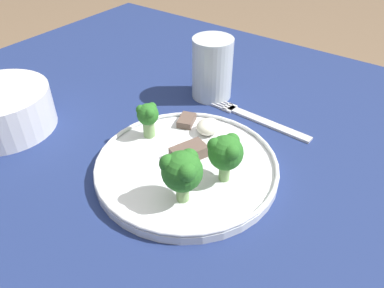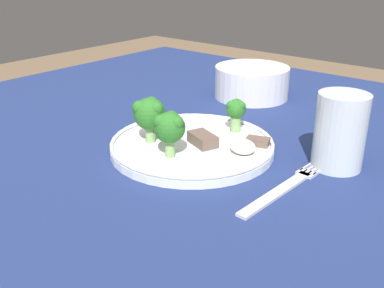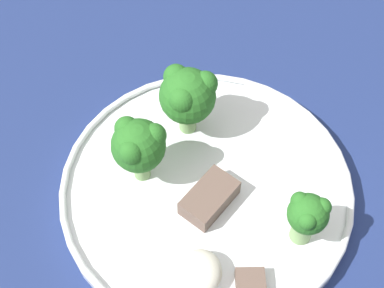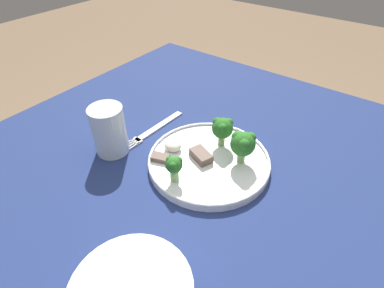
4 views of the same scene
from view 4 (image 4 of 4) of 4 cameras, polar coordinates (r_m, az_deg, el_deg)
table at (r=0.65m, az=3.92°, el=-15.39°), size 1.11×1.06×0.77m
dinner_plate at (r=0.62m, az=3.23°, el=-3.17°), size 0.25×0.25×0.02m
fork at (r=0.71m, az=-7.76°, el=2.43°), size 0.03×0.21×0.00m
drinking_glass at (r=0.65m, az=-15.42°, el=2.10°), size 0.07×0.07×0.11m
broccoli_floret_near_rim_left at (r=0.55m, az=-3.44°, el=-4.19°), size 0.03×0.03×0.05m
broccoli_floret_center_left at (r=0.59m, az=9.76°, el=0.05°), size 0.05×0.05×0.07m
broccoli_floret_back_left at (r=0.63m, az=5.82°, el=3.06°), size 0.05×0.04×0.07m
meat_slice_front_slice at (r=0.61m, az=1.73°, el=-2.18°), size 0.06×0.04×0.02m
meat_slice_middle_slice at (r=0.61m, az=-6.32°, el=-2.80°), size 0.04×0.03×0.01m
sauce_dollop at (r=0.63m, az=-3.68°, el=-0.29°), size 0.04×0.03×0.02m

